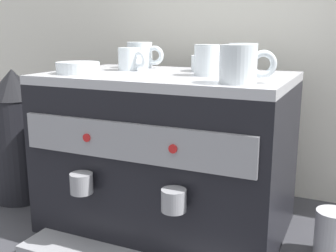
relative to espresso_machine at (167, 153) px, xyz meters
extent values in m
plane|color=#38383D|center=(0.00, 0.00, -0.22)|extent=(4.00, 4.00, 0.00)
cube|color=silver|center=(0.00, 0.38, 0.28)|extent=(2.80, 0.03, 1.00)
cube|color=black|center=(0.00, 0.00, -0.01)|extent=(0.65, 0.41, 0.41)
cube|color=#B7B7BC|center=(0.00, 0.00, 0.21)|extent=(0.65, 0.41, 0.02)
cube|color=#939399|center=(0.00, -0.21, 0.08)|extent=(0.60, 0.01, 0.09)
cylinder|color=red|center=(-0.11, -0.22, 0.08)|extent=(0.02, 0.01, 0.02)
cylinder|color=red|center=(0.11, -0.22, 0.08)|extent=(0.02, 0.01, 0.02)
cylinder|color=#939399|center=(-0.12, -0.23, -0.03)|extent=(0.06, 0.06, 0.05)
cylinder|color=#939399|center=(0.12, -0.23, -0.03)|extent=(0.06, 0.06, 0.05)
cylinder|color=silver|center=(-0.16, 0.13, 0.26)|extent=(0.08, 0.08, 0.08)
torus|color=silver|center=(-0.10, 0.13, 0.26)|extent=(0.06, 0.01, 0.06)
cylinder|color=silver|center=(0.18, 0.08, 0.26)|extent=(0.08, 0.08, 0.08)
torus|color=silver|center=(0.13, 0.07, 0.26)|extent=(0.06, 0.03, 0.06)
cylinder|color=silver|center=(-0.14, 0.04, 0.25)|extent=(0.06, 0.06, 0.07)
torus|color=silver|center=(-0.10, 0.03, 0.25)|extent=(0.05, 0.02, 0.05)
cylinder|color=silver|center=(0.23, -0.13, 0.26)|extent=(0.08, 0.08, 0.08)
torus|color=silver|center=(0.28, -0.11, 0.26)|extent=(0.06, 0.04, 0.06)
cylinder|color=silver|center=(0.11, 0.00, 0.26)|extent=(0.06, 0.06, 0.08)
torus|color=silver|center=(0.12, 0.04, 0.26)|extent=(0.02, 0.06, 0.06)
cylinder|color=silver|center=(0.08, 0.11, 0.24)|extent=(0.10, 0.10, 0.04)
cylinder|color=silver|center=(0.08, 0.11, 0.23)|extent=(0.06, 0.06, 0.01)
cylinder|color=silver|center=(-0.22, -0.10, 0.24)|extent=(0.12, 0.12, 0.03)
cylinder|color=silver|center=(-0.22, -0.10, 0.22)|extent=(0.06, 0.06, 0.01)
cylinder|color=black|center=(-0.53, -0.03, -0.05)|extent=(0.17, 0.17, 0.34)
cone|color=black|center=(-0.53, -0.03, 0.17)|extent=(0.18, 0.18, 0.09)
cylinder|color=#B7B7BC|center=(0.44, 0.01, -0.16)|extent=(0.08, 0.08, 0.12)
camera|label=1|loc=(0.46, -1.00, 0.33)|focal=43.91mm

